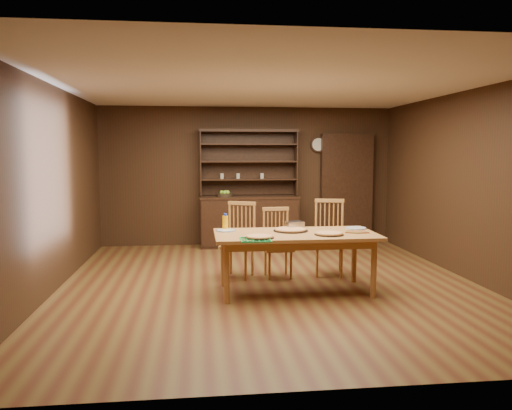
{
  "coord_description": "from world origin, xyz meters",
  "views": [
    {
      "loc": [
        -0.93,
        -6.43,
        1.74
      ],
      "look_at": [
        -0.14,
        0.4,
        1.02
      ],
      "focal_mm": 35.0,
      "sensor_mm": 36.0,
      "label": 1
    }
  ],
  "objects": [
    {
      "name": "wall_clock",
      "position": [
        1.35,
        2.96,
        1.9
      ],
      "size": [
        0.3,
        0.05,
        0.3
      ],
      "color": "#321C10",
      "rests_on": "room_shell"
    },
    {
      "name": "pot_holder_a",
      "position": [
        1.07,
        -0.45,
        0.76
      ],
      "size": [
        0.2,
        0.2,
        0.01
      ],
      "primitive_type": "cube",
      "rotation": [
        0.0,
        0.0,
        0.06
      ],
      "color": "red",
      "rests_on": "dining_table"
    },
    {
      "name": "dining_table",
      "position": [
        0.26,
        -0.4,
        0.67
      ],
      "size": [
        2.01,
        1.0,
        0.75
      ],
      "color": "#AA683B",
      "rests_on": "floor"
    },
    {
      "name": "doorway",
      "position": [
        1.9,
        2.9,
        1.05
      ],
      "size": [
        1.0,
        0.18,
        2.1
      ],
      "primitive_type": "cube",
      "color": "#321C10",
      "rests_on": "floor"
    },
    {
      "name": "juice_bottle",
      "position": [
        -0.59,
        -0.03,
        0.85
      ],
      "size": [
        0.08,
        0.08,
        0.21
      ],
      "color": "#FFA70D",
      "rests_on": "dining_table"
    },
    {
      "name": "plate_right",
      "position": [
        1.12,
        -0.14,
        0.76
      ],
      "size": [
        0.28,
        0.28,
        0.02
      ],
      "color": "beige",
      "rests_on": "dining_table"
    },
    {
      "name": "chair_center",
      "position": [
        0.16,
        0.43,
        0.51
      ],
      "size": [
        0.42,
        0.4,
        0.98
      ],
      "rotation": [
        0.0,
        0.0,
        0.06
      ],
      "color": "#C78044",
      "rests_on": "floor"
    },
    {
      "name": "pot_holder_b",
      "position": [
        0.99,
        -0.44,
        0.76
      ],
      "size": [
        0.25,
        0.25,
        0.01
      ],
      "primitive_type": "cube",
      "rotation": [
        0.0,
        0.0,
        -0.41
      ],
      "color": "red",
      "rests_on": "dining_table"
    },
    {
      "name": "pizza_center",
      "position": [
        0.23,
        -0.25,
        0.77
      ],
      "size": [
        0.44,
        0.44,
        0.04
      ],
      "color": "black",
      "rests_on": "dining_table"
    },
    {
      "name": "chair_left",
      "position": [
        -0.36,
        0.5,
        0.56
      ],
      "size": [
        0.56,
        0.55,
        1.05
      ],
      "rotation": [
        0.0,
        0.0,
        -0.42
      ],
      "color": "#C78044",
      "rests_on": "floor"
    },
    {
      "name": "chair_right",
      "position": [
        0.92,
        0.48,
        0.57
      ],
      "size": [
        0.53,
        0.51,
        1.08
      ],
      "rotation": [
        0.0,
        0.0,
        -0.24
      ],
      "color": "#C78044",
      "rests_on": "floor"
    },
    {
      "name": "china_hutch",
      "position": [
        -0.0,
        2.75,
        0.6
      ],
      "size": [
        1.84,
        0.52,
        2.17
      ],
      "color": "#321C10",
      "rests_on": "floor"
    },
    {
      "name": "pizza_right",
      "position": [
        0.64,
        -0.59,
        0.77
      ],
      "size": [
        0.36,
        0.36,
        0.04
      ],
      "color": "black",
      "rests_on": "dining_table"
    },
    {
      "name": "pizza_left",
      "position": [
        -0.23,
        -0.73,
        0.77
      ],
      "size": [
        0.34,
        0.34,
        0.04
      ],
      "color": "black",
      "rests_on": "dining_table"
    },
    {
      "name": "foil_dish",
      "position": [
        0.31,
        -0.02,
        0.8
      ],
      "size": [
        0.26,
        0.22,
        0.09
      ],
      "primitive_type": "cube",
      "rotation": [
        0.0,
        0.0,
        0.25
      ],
      "color": "silver",
      "rests_on": "dining_table"
    },
    {
      "name": "cooling_rack",
      "position": [
        -0.29,
        -0.84,
        0.76
      ],
      "size": [
        0.44,
        0.44,
        0.02
      ],
      "primitive_type": null,
      "rotation": [
        0.0,
        0.0,
        -0.42
      ],
      "color": "#0C9F46",
      "rests_on": "dining_table"
    },
    {
      "name": "room_shell",
      "position": [
        0.0,
        0.0,
        1.58
      ],
      "size": [
        6.0,
        6.0,
        6.0
      ],
      "color": "silver",
      "rests_on": "floor"
    },
    {
      "name": "fruit_bowl",
      "position": [
        -0.46,
        2.69,
        0.98
      ],
      "size": [
        0.3,
        0.3,
        0.12
      ],
      "color": "black",
      "rests_on": "china_hutch"
    },
    {
      "name": "plate_left",
      "position": [
        -0.6,
        -0.15,
        0.76
      ],
      "size": [
        0.25,
        0.25,
        0.02
      ],
      "color": "beige",
      "rests_on": "dining_table"
    },
    {
      "name": "floor",
      "position": [
        0.0,
        0.0,
        0.0
      ],
      "size": [
        6.0,
        6.0,
        0.0
      ],
      "primitive_type": "plane",
      "color": "brown",
      "rests_on": "ground"
    }
  ]
}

